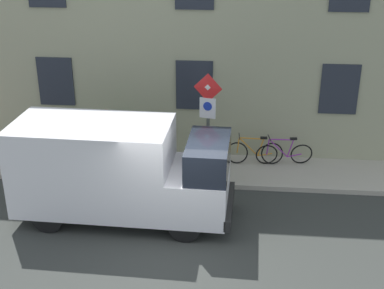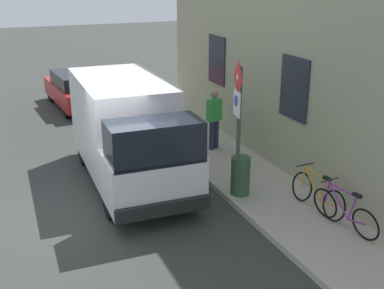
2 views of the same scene
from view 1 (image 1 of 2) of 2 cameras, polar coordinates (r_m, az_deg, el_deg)
The scene contains 9 objects.
ground_plane at distance 12.50m, azimuth -1.80°, elevation -10.74°, with size 80.00×80.00×0.00m, color #333632.
sidewalk_slab at distance 15.78m, azimuth -0.09°, elevation -2.69°, with size 2.03×17.46×0.14m, color #ADA696.
building_facade at distance 15.87m, azimuth 0.38°, elevation 11.42°, with size 0.75×15.46×7.42m.
sign_post_stacked at distance 14.18m, azimuth 1.71°, elevation 3.41°, with size 0.20×0.55×3.01m.
delivery_van at distance 13.05m, azimuth -7.98°, elevation -2.64°, with size 2.14×5.38×2.50m.
bicycle_purple at distance 16.01m, azimuth 9.89°, elevation -0.91°, with size 0.47×1.71×0.89m.
bicycle_orange at distance 15.96m, azimuth 6.74°, elevation -0.80°, with size 0.46×1.72×0.89m.
pedestrian at distance 15.86m, azimuth -9.09°, elevation 1.11°, with size 0.47×0.40×1.72m.
litter_bin at distance 14.91m, azimuth 1.59°, elevation -2.11°, with size 0.44×0.44×0.90m, color #2D5133.
Camera 1 is at (-10.25, -1.36, 7.03)m, focal length 49.41 mm.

